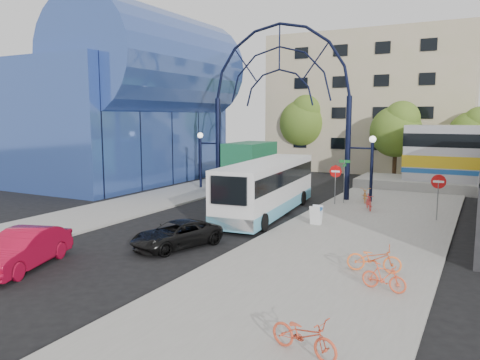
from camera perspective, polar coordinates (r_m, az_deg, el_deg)
The scene contains 22 objects.
ground at distance 22.03m, azimuth -10.08°, elevation -7.26°, with size 120.00×120.00×0.00m, color black.
sidewalk_east at distance 22.08m, azimuth 13.51°, elevation -7.16°, with size 8.00×56.00×0.12m, color gray.
plaza_west at distance 30.58m, azimuth -12.78°, elevation -2.99°, with size 5.00×50.00×0.12m, color gray.
gateway_arch at distance 33.55m, azimuth 4.80°, elevation 12.69°, with size 13.64×0.44×12.10m.
stop_sign at distance 30.14m, azimuth 11.56°, elevation 0.61°, with size 0.80×0.07×2.50m.
do_not_enter_sign at distance 27.05m, azimuth 23.02°, elevation -0.70°, with size 0.76×0.07×2.48m.
street_name_sign at distance 30.59m, azimuth 12.61°, elevation 0.94°, with size 0.70×0.70×2.80m.
sandwich_board at distance 24.43m, azimuth 9.27°, elevation -3.96°, with size 0.55×0.61×0.99m.
transit_hall at distance 42.65m, azimuth -14.16°, elevation 8.93°, with size 16.50×18.00×14.50m.
apartment_block at distance 52.90m, azimuth 15.92°, elevation 8.93°, with size 20.00×12.10×14.00m.
tree_north_a at distance 43.23m, azimuth 18.63°, elevation 5.96°, with size 4.48×4.48×7.00m.
tree_north_b at distance 49.66m, azimuth 7.91°, elevation 7.24°, with size 5.12×5.12×8.00m.
tree_north_c at distance 44.67m, azimuth 26.68°, elevation 5.17°, with size 4.16×4.16×6.50m.
city_bus at distance 27.21m, azimuth 3.37°, elevation -0.81°, with size 3.57×11.40×3.08m.
green_truck at distance 38.05m, azimuth 1.82°, elevation 1.94°, with size 2.97×7.23×3.61m.
black_suv at distance 20.62m, azimuth -7.76°, elevation -6.61°, with size 1.90×4.11×1.14m, color black.
red_sedan at distance 19.46m, azimuth -24.97°, elevation -7.66°, with size 1.55×4.45×1.47m, color #AC0A2A.
bike_near_a at distance 31.55m, azimuth 15.02°, elevation -1.70°, with size 0.66×1.90×1.00m, color orange.
bike_near_b at distance 28.89m, azimuth 15.43°, elevation -2.62°, with size 0.45×1.59×0.95m, color red.
bike_far_a at distance 17.63m, azimuth 16.02°, elevation -9.18°, with size 0.66×1.91×1.00m, color orange.
bike_far_b at distance 15.95m, azimuth 17.14°, elevation -11.26°, with size 0.42×1.47×0.89m, color #F55731.
bike_far_c at distance 11.61m, azimuth 7.80°, elevation -18.22°, with size 0.63×1.81×0.95m, color #D4472A.
Camera 1 is at (13.20, -16.71, 5.67)m, focal length 35.00 mm.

